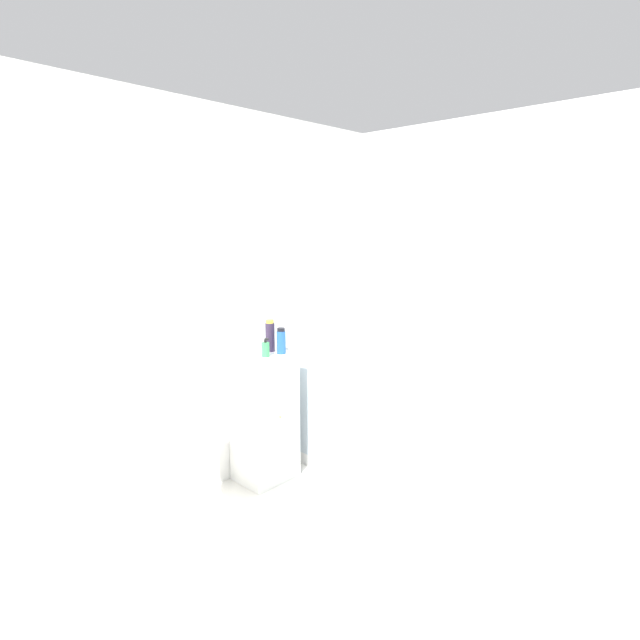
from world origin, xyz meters
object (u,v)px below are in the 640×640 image
at_px(sink, 195,425).
at_px(shampoo_bottle_blue, 281,341).
at_px(soap_dispenser, 265,349).
at_px(shampoo_bottle_tall_black, 270,336).

height_order(sink, shampoo_bottle_blue, shampoo_bottle_blue).
height_order(soap_dispenser, shampoo_bottle_tall_black, shampoo_bottle_tall_black).
height_order(soap_dispenser, shampoo_bottle_blue, shampoo_bottle_blue).
xyz_separation_m(soap_dispenser, shampoo_bottle_tall_black, (0.12, 0.09, 0.06)).
xyz_separation_m(shampoo_bottle_tall_black, shampoo_bottle_blue, (0.01, -0.10, -0.02)).
xyz_separation_m(sink, shampoo_bottle_tall_black, (0.81, 0.31, 0.32)).
distance_m(soap_dispenser, shampoo_bottle_blue, 0.13).
relative_size(sink, soap_dispenser, 7.84).
bearing_deg(sink, soap_dispenser, 18.01).
relative_size(soap_dispenser, shampoo_bottle_tall_black, 0.57).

